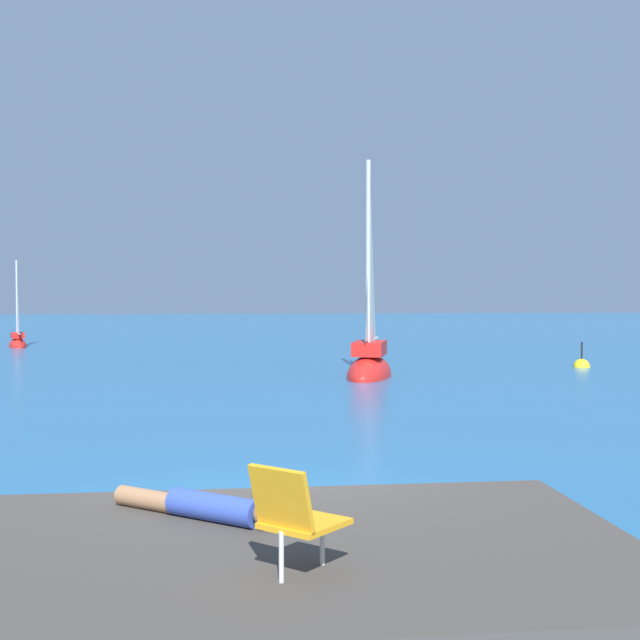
# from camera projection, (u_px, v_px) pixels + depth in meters

# --- Properties ---
(ground_plane) EXTENTS (160.00, 160.00, 0.00)m
(ground_plane) POSITION_uv_depth(u_px,v_px,m) (260.00, 514.00, 10.11)
(ground_plane) COLOR #236093
(shore_ledge) EXTENTS (7.62, 3.96, 0.66)m
(shore_ledge) POSITION_uv_depth(u_px,v_px,m) (163.00, 590.00, 6.64)
(shore_ledge) COLOR #423D38
(shore_ledge) RESTS_ON ground
(sailboat_near) EXTENTS (2.26, 3.94, 7.11)m
(sailboat_near) POSITION_uv_depth(u_px,v_px,m) (369.00, 364.00, 25.90)
(sailboat_near) COLOR red
(sailboat_near) RESTS_ON ground
(sailboat_far) EXTENTS (1.44, 2.41, 4.34)m
(sailboat_far) POSITION_uv_depth(u_px,v_px,m) (18.00, 342.00, 39.02)
(sailboat_far) COLOR red
(sailboat_far) RESTS_ON ground
(person_sunbather) EXTENTS (1.47, 1.18, 0.25)m
(person_sunbather) POSITION_uv_depth(u_px,v_px,m) (202.00, 506.00, 7.44)
(person_sunbather) COLOR #334CB2
(person_sunbather) RESTS_ON shore_ledge
(beach_chair) EXTENTS (0.76, 0.76, 0.80)m
(beach_chair) POSITION_uv_depth(u_px,v_px,m) (294.00, 514.00, 5.94)
(beach_chair) COLOR orange
(beach_chair) RESTS_ON shore_ledge
(marker_buoy) EXTENTS (0.56, 0.56, 1.13)m
(marker_buoy) POSITION_uv_depth(u_px,v_px,m) (582.00, 367.00, 28.97)
(marker_buoy) COLOR yellow
(marker_buoy) RESTS_ON ground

